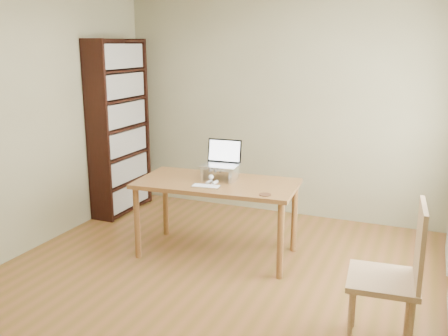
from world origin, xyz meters
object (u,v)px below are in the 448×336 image
Objects in this scene: desk at (217,190)px; chair at (397,272)px; bookshelf at (119,128)px; cat at (220,172)px; laptop at (222,159)px; keyboard at (206,186)px.

desk is 1.51× the size of chair.
bookshelf is at bearing 147.49° from chair.
cat is (-0.01, 0.11, 0.15)m from desk.
bookshelf reaches higher than desk.
desk is (1.63, -0.79, -0.39)m from bookshelf.
bookshelf is at bearing 150.19° from desk.
desk is 2.01m from chair.
cat is at bearing 90.36° from desk.
chair is at bearing -37.19° from laptop.
chair is at bearing -30.63° from keyboard.
keyboard reaches higher than desk.
keyboard is (-0.01, -0.36, -0.18)m from laptop.
laptop reaches higher than cat.
bookshelf reaches higher than cat.
desk is 0.19m from cat.
chair is at bearing -33.80° from desk.
chair is at bearing -27.86° from bookshelf.
bookshelf reaches higher than keyboard.
desk is 4.38× the size of laptop.
keyboard is 0.26× the size of chair.
desk is at bearing -94.05° from laptop.
bookshelf is 7.63× the size of keyboard.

